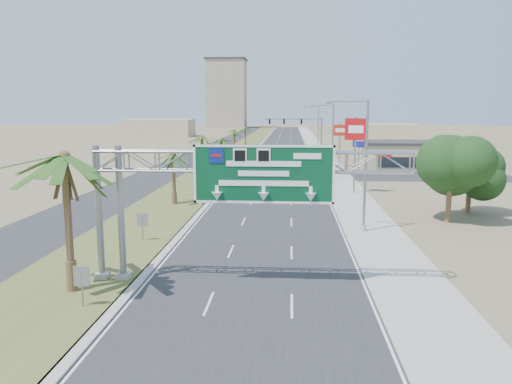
{
  "coord_description": "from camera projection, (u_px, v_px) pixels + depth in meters",
  "views": [
    {
      "loc": [
        1.85,
        -15.63,
        9.23
      ],
      "look_at": [
        -0.26,
        14.85,
        4.2
      ],
      "focal_mm": 35.0,
      "sensor_mm": 36.0,
      "label": 1
    }
  ],
  "objects": [
    {
      "name": "ground",
      "position": [
        234.0,
        384.0,
        17.01
      ],
      "size": [
        600.0,
        600.0,
        0.0
      ],
      "primitive_type": "plane",
      "color": "#8C7A59",
      "rests_on": "ground"
    },
    {
      "name": "palm_row_e",
      "position": [
        234.0,
        131.0,
        100.5
      ],
      "size": [
        3.99,
        3.99,
        6.15
      ],
      "color": "brown",
      "rests_on": "ground"
    },
    {
      "name": "sign_gantry",
      "position": [
        234.0,
        172.0,
        25.87
      ],
      "size": [
        16.75,
        1.24,
        7.5
      ],
      "color": "gray",
      "rests_on": "ground"
    },
    {
      "name": "pole_sign_blue",
      "position": [
        359.0,
        139.0,
        76.18
      ],
      "size": [
        1.95,
        1.07,
        6.78
      ],
      "color": "gray",
      "rests_on": "ground"
    },
    {
      "name": "median_signback_b",
      "position": [
        142.0,
        222.0,
        35.07
      ],
      "size": [
        0.75,
        0.08,
        2.08
      ],
      "color": "gray",
      "rests_on": "ground"
    },
    {
      "name": "streetlight_far",
      "position": [
        317.0,
        132.0,
        102.38
      ],
      "size": [
        3.27,
        0.44,
        10.0
      ],
      "color": "gray",
      "rests_on": "ground"
    },
    {
      "name": "road",
      "position": [
        283.0,
        147.0,
        125.29
      ],
      "size": [
        12.0,
        300.0,
        0.02
      ],
      "primitive_type": "cube",
      "color": "#28282B",
      "rests_on": "ground"
    },
    {
      "name": "signal_mast",
      "position": [
        310.0,
        136.0,
        86.72
      ],
      "size": [
        10.28,
        0.71,
        8.0
      ],
      "color": "gray",
      "rests_on": "ground"
    },
    {
      "name": "oak_near",
      "position": [
        451.0,
        168.0,
        40.85
      ],
      "size": [
        4.5,
        4.5,
        6.8
      ],
      "color": "brown",
      "rests_on": "ground"
    },
    {
      "name": "sidewalk_right",
      "position": [
        317.0,
        147.0,
        124.71
      ],
      "size": [
        4.0,
        300.0,
        0.1
      ],
      "primitive_type": "cube",
      "color": "#9E9B93",
      "rests_on": "ground"
    },
    {
      "name": "palm_row_b",
      "position": [
        173.0,
        155.0,
        48.36
      ],
      "size": [
        3.99,
        3.99,
        5.95
      ],
      "color": "brown",
      "rests_on": "ground"
    },
    {
      "name": "car_right_lane",
      "position": [
        291.0,
        156.0,
        94.67
      ],
      "size": [
        2.47,
        5.05,
        1.38
      ],
      "primitive_type": "imported",
      "rotation": [
        0.0,
        0.0,
        -0.04
      ],
      "color": "gray",
      "rests_on": "ground"
    },
    {
      "name": "pole_sign_red_far",
      "position": [
        340.0,
        133.0,
        80.83
      ],
      "size": [
        2.2,
        0.88,
        7.1
      ],
      "color": "gray",
      "rests_on": "ground"
    },
    {
      "name": "palm_row_f",
      "position": [
        245.0,
        128.0,
        125.17
      ],
      "size": [
        3.99,
        3.99,
        5.75
      ],
      "color": "brown",
      "rests_on": "ground"
    },
    {
      "name": "palm_row_d",
      "position": [
        221.0,
        140.0,
        81.91
      ],
      "size": [
        3.99,
        3.99,
        5.45
      ],
      "color": "brown",
      "rests_on": "ground"
    },
    {
      "name": "pole_sign_red_near",
      "position": [
        356.0,
        133.0,
        54.81
      ],
      "size": [
        2.33,
        1.19,
        8.55
      ],
      "color": "gray",
      "rests_on": "ground"
    },
    {
      "name": "building_distant_right",
      "position": [
        383.0,
        132.0,
        152.38
      ],
      "size": [
        20.0,
        12.0,
        5.0
      ],
      "primitive_type": "cube",
      "color": "tan",
      "rests_on": "ground"
    },
    {
      "name": "car_left_lane",
      "position": [
        224.0,
        188.0,
        55.17
      ],
      "size": [
        1.81,
        3.98,
        1.32
      ],
      "primitive_type": "imported",
      "rotation": [
        0.0,
        0.0,
        -0.06
      ],
      "color": "black",
      "rests_on": "ground"
    },
    {
      "name": "store_building",
      "position": [
        416.0,
        156.0,
        80.16
      ],
      "size": [
        18.0,
        10.0,
        4.0
      ],
      "primitive_type": "cube",
      "color": "tan",
      "rests_on": "ground"
    },
    {
      "name": "tower_distant",
      "position": [
        227.0,
        94.0,
        262.43
      ],
      "size": [
        20.0,
        16.0,
        35.0
      ],
      "primitive_type": "cube",
      "color": "gray",
      "rests_on": "ground"
    },
    {
      "name": "car_far",
      "position": [
        270.0,
        150.0,
        108.46
      ],
      "size": [
        2.43,
        4.8,
        1.34
      ],
      "primitive_type": "imported",
      "rotation": [
        0.0,
        0.0,
        0.13
      ],
      "color": "black",
      "rests_on": "ground"
    },
    {
      "name": "car_mid_lane",
      "position": [
        282.0,
        174.0,
        66.0
      ],
      "size": [
        1.89,
        4.97,
        1.62
      ],
      "primitive_type": "imported",
      "rotation": [
        0.0,
        0.0,
        0.04
      ],
      "color": "maroon",
      "rests_on": "ground"
    },
    {
      "name": "median_grass",
      "position": [
        243.0,
        147.0,
        125.96
      ],
      "size": [
        7.0,
        300.0,
        0.12
      ],
      "primitive_type": "cube",
      "color": "#515C28",
      "rests_on": "ground"
    },
    {
      "name": "median_signback_a",
      "position": [
        82.0,
        279.0,
        23.21
      ],
      "size": [
        0.75,
        0.08,
        2.08
      ],
      "color": "gray",
      "rests_on": "ground"
    },
    {
      "name": "oak_far",
      "position": [
        470.0,
        171.0,
        44.7
      ],
      "size": [
        3.5,
        3.5,
        5.6
      ],
      "color": "brown",
      "rests_on": "ground"
    },
    {
      "name": "opposing_road",
      "position": [
        216.0,
        147.0,
        126.45
      ],
      "size": [
        8.0,
        300.0,
        0.02
      ],
      "primitive_type": "cube",
      "color": "#28282B",
      "rests_on": "ground"
    },
    {
      "name": "palm_row_c",
      "position": [
        202.0,
        138.0,
        63.99
      ],
      "size": [
        3.99,
        3.99,
        6.75
      ],
      "color": "brown",
      "rests_on": "ground"
    },
    {
      "name": "streetlight_mid",
      "position": [
        331.0,
        144.0,
        66.94
      ],
      "size": [
        3.27,
        0.44,
        10.0
      ],
      "color": "gray",
      "rests_on": "ground"
    },
    {
      "name": "building_distant_left",
      "position": [
        159.0,
        128.0,
        177.08
      ],
      "size": [
        24.0,
        14.0,
        6.0
      ],
      "primitive_type": "cube",
      "color": "tan",
      "rests_on": "ground"
    },
    {
      "name": "palm_near",
      "position": [
        64.0,
        158.0,
        24.39
      ],
      "size": [
        5.7,
        5.7,
        8.35
      ],
      "color": "brown",
      "rests_on": "ground"
    },
    {
      "name": "streetlight_near",
      "position": [
        363.0,
        171.0,
        37.41
      ],
      "size": [
        3.27,
        0.44,
        10.0
      ],
      "color": "gray",
      "rests_on": "ground"
    }
  ]
}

